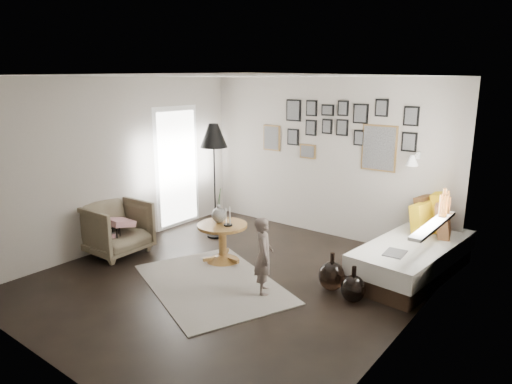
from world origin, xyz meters
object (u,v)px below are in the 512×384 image
Objects in this scene: demijohn_small at (353,289)px; armchair at (116,228)px; pedestal_table at (223,244)px; floor_lamp at (214,140)px; magazine_basket at (108,242)px; daybed at (416,251)px; demijohn_large at (332,276)px; child at (264,256)px; vase at (219,212)px.

armchair is at bearing -167.99° from demijohn_small.
floor_lamp is (-0.81, 0.73, 1.36)m from pedestal_table.
magazine_basket is at bearing -165.83° from demijohn_small.
daybed reaches higher than demijohn_small.
pedestal_table is 2.05m from demijohn_small.
demijohn_small is at bearing -97.74° from daybed.
armchair is 3.30m from demijohn_large.
demijohn_large is at bearing 17.65° from magazine_basket.
daybed reaches higher than armchair.
daybed is 4.43× the size of demijohn_large.
child is at bearing -32.04° from floor_lamp.
magazine_basket is (-3.82, -2.15, -0.10)m from daybed.
demijohn_small is at bearing -18.92° from demijohn_large.
child reaches higher than demijohn_large.
demijohn_small reaches higher than magazine_basket.
magazine_basket is at bearing -145.20° from daybed.
child reaches higher than armchair.
armchair is at bearing -151.36° from vase.
pedestal_table reaches higher than demijohn_large.
pedestal_table is at bearing -64.63° from armchair.
daybed reaches higher than demijohn_large.
demijohn_large is (3.18, 1.01, -0.03)m from magazine_basket.
armchair is 0.23m from magazine_basket.
pedestal_table is 1.74m from floor_lamp.
demijohn_large reaches higher than demijohn_small.
armchair is (-1.48, -0.74, 0.14)m from pedestal_table.
floor_lamp reaches higher than vase.
daybed is (2.34, 1.27, 0.05)m from pedestal_table.
daybed is 2.25× the size of child.
child is at bearing -22.05° from vase.
demijohn_large is at bearing 4.24° from pedestal_table.
daybed is 1.32m from demijohn_large.
child is (1.07, -0.44, 0.23)m from pedestal_table.
magazine_basket is 0.89× the size of demijohn_large.
demijohn_small is at bearing -103.88° from child.
demijohn_large is 0.90m from child.
child is (-0.98, -0.45, 0.32)m from demijohn_small.
daybed is at bearing 29.40° from magazine_basket.
magazine_basket is at bearing -147.14° from vase.
pedestal_table is at bearing -175.76° from demijohn_large.
armchair reaches higher than demijohn_small.
daybed is 3.45m from floor_lamp.
demijohn_small is at bearing 0.17° from pedestal_table.
pedestal_table is 1.73m from magazine_basket.
floor_lamp reaches higher than pedestal_table.
vase is at bearing 29.35° from child.
floor_lamp is (-0.73, 0.71, 0.90)m from vase.
child is at bearing -137.79° from demijohn_large.
daybed is 2.14m from child.
vase reaches higher than armchair.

